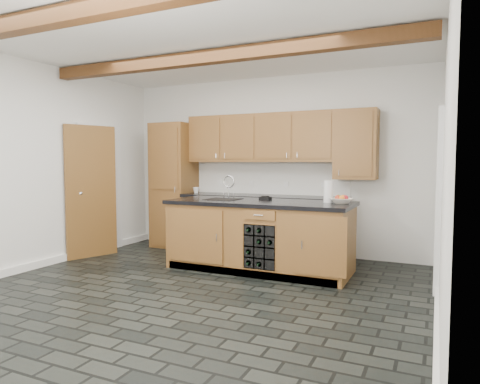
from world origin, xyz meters
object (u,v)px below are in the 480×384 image
object	(u,v)px
paper_towel	(329,192)
island	(260,235)
fruit_bowl	(341,201)
kitchen_scale	(265,198)

from	to	relation	value
paper_towel	island	bearing A→B (deg)	-168.88
fruit_bowl	paper_towel	distance (m)	0.22
island	paper_towel	size ratio (longest dim) A/B	8.85
island	fruit_bowl	size ratio (longest dim) A/B	8.85
kitchen_scale	fruit_bowl	bearing A→B (deg)	3.01
kitchen_scale	paper_towel	size ratio (longest dim) A/B	0.63
island	fruit_bowl	bearing A→B (deg)	5.82
kitchen_scale	paper_towel	bearing A→B (deg)	5.57
island	kitchen_scale	world-z (taller)	kitchen_scale
island	paper_towel	distance (m)	1.08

